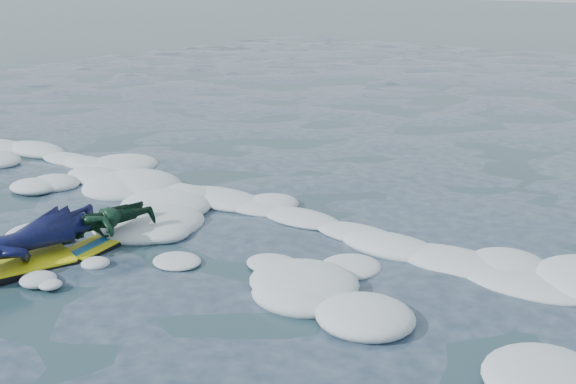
% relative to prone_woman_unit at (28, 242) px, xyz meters
% --- Properties ---
extents(ground, '(120.00, 120.00, 0.00)m').
position_rel_prone_woman_unit_xyz_m(ground, '(1.50, 1.05, -0.24)').
color(ground, '#19323C').
rests_on(ground, ground).
extents(foam_band, '(12.00, 3.10, 0.30)m').
position_rel_prone_woman_unit_xyz_m(foam_band, '(1.50, 2.08, -0.24)').
color(foam_band, white).
rests_on(foam_band, ground).
extents(prone_woman_unit, '(1.00, 1.81, 0.47)m').
position_rel_prone_woman_unit_xyz_m(prone_woman_unit, '(0.00, 0.00, 0.00)').
color(prone_woman_unit, black).
rests_on(prone_woman_unit, ground).
extents(prone_child_unit, '(0.78, 1.16, 0.41)m').
position_rel_prone_woman_unit_xyz_m(prone_child_unit, '(0.20, 0.79, -0.03)').
color(prone_child_unit, black).
rests_on(prone_child_unit, ground).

